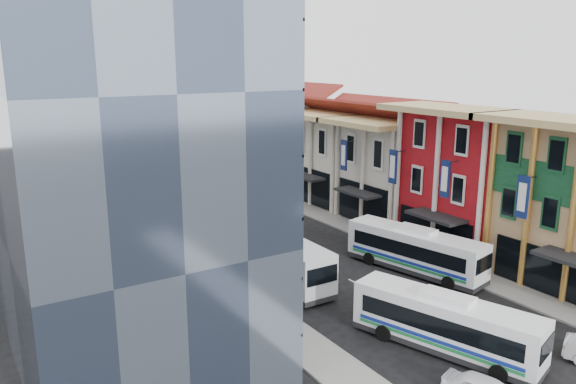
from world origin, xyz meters
TOP-DOWN VIEW (x-y plane):
  - ground at (0.00, 0.00)m, footprint 200.00×200.00m
  - sidewalk_right at (8.50, 22.00)m, footprint 3.00×90.00m
  - sidewalk_left at (-8.50, 22.00)m, footprint 3.00×90.00m
  - shophouse_red at (14.00, 17.00)m, footprint 8.00×10.00m
  - shophouse_cream_near at (14.00, 26.50)m, footprint 8.00×9.00m
  - shophouse_cream_mid at (14.00, 35.50)m, footprint 8.00×9.00m
  - shophouse_cream_far at (14.00, 46.00)m, footprint 8.00×12.00m
  - office_tower at (-17.00, 19.00)m, footprint 12.00×26.00m
  - office_block_far at (-16.00, 42.00)m, footprint 10.00×18.00m
  - bus_left_near at (-2.00, 4.85)m, footprint 5.76×11.18m
  - bus_left_far at (-4.52, 19.23)m, footprint 2.89×12.02m
  - bus_right at (5.31, 14.61)m, footprint 5.05×11.69m

SIDE VIEW (x-z plane):
  - ground at x=0.00m, z-range 0.00..0.00m
  - sidewalk_right at x=8.50m, z-range 0.00..0.15m
  - sidewalk_left at x=-8.50m, z-range 0.00..0.15m
  - bus_left_near at x=-2.00m, z-range 0.00..3.50m
  - bus_right at x=5.31m, z-range 0.00..3.65m
  - bus_left_far at x=-4.52m, z-range 0.00..3.85m
  - shophouse_cream_near at x=14.00m, z-range 0.00..10.00m
  - shophouse_cream_mid at x=14.00m, z-range 0.00..10.00m
  - shophouse_cream_far at x=14.00m, z-range 0.00..11.00m
  - shophouse_red at x=14.00m, z-range 0.00..12.00m
  - office_block_far at x=-16.00m, z-range 0.00..14.00m
  - office_tower at x=-17.00m, z-range 0.00..30.00m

